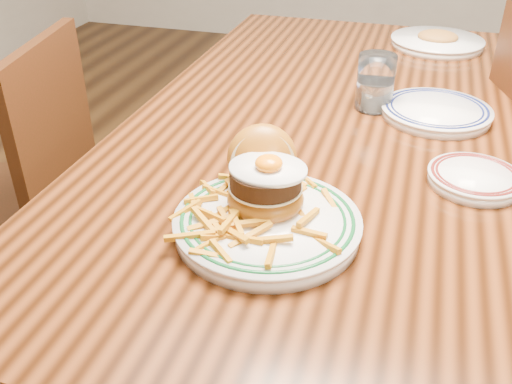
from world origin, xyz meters
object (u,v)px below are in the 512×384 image
(main_plate, at_px, (266,206))
(side_plate, at_px, (475,177))
(table, at_px, (328,156))
(chair_left, at_px, (24,192))

(main_plate, relative_size, side_plate, 1.89)
(table, relative_size, main_plate, 5.24)
(chair_left, bearing_deg, main_plate, -36.04)
(main_plate, bearing_deg, chair_left, 134.58)
(table, bearing_deg, side_plate, -34.27)
(chair_left, distance_m, side_plate, 1.13)
(main_plate, distance_m, side_plate, 0.39)
(table, relative_size, side_plate, 9.91)
(table, relative_size, chair_left, 1.82)
(table, bearing_deg, chair_left, -174.82)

